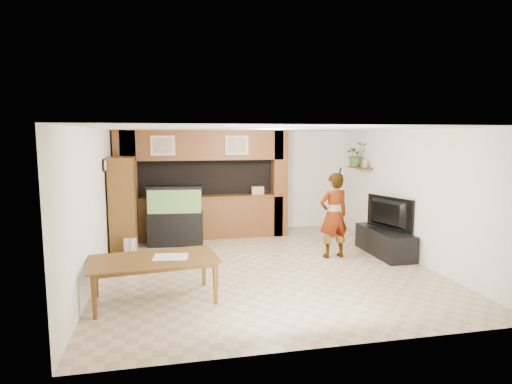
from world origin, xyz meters
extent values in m
plane|color=tan|center=(0.00, 0.00, 0.00)|extent=(6.50, 6.50, 0.00)
plane|color=white|center=(0.00, 0.00, 2.60)|extent=(6.50, 6.50, 0.00)
plane|color=white|center=(0.00, 3.25, 1.30)|extent=(6.00, 0.00, 6.00)
plane|color=white|center=(-3.00, 0.00, 1.30)|extent=(0.00, 6.50, 6.50)
plane|color=white|center=(3.00, 0.00, 1.30)|extent=(0.00, 6.50, 6.50)
cube|color=brown|center=(-0.90, 2.45, 0.50)|extent=(3.80, 0.35, 1.00)
cube|color=brown|center=(-0.90, 2.45, 1.02)|extent=(3.80, 0.43, 0.04)
cube|color=brown|center=(-0.90, 2.45, 2.25)|extent=(3.80, 0.35, 0.70)
cube|color=brown|center=(-2.70, 2.45, 1.30)|extent=(0.50, 0.35, 2.60)
cube|color=brown|center=(0.95, 2.45, 1.30)|extent=(0.35, 0.35, 2.60)
cube|color=black|center=(-0.90, 3.00, 1.45)|extent=(4.20, 0.45, 0.85)
cube|color=tan|center=(-1.85, 2.26, 2.25)|extent=(0.55, 0.03, 0.45)
cube|color=tan|center=(-1.85, 2.24, 2.25)|extent=(0.43, 0.01, 0.35)
cube|color=tan|center=(-0.15, 2.26, 2.25)|extent=(0.55, 0.03, 0.45)
cube|color=tan|center=(-0.15, 2.24, 2.25)|extent=(0.43, 0.01, 0.35)
cylinder|color=black|center=(-2.97, 1.00, 1.90)|extent=(0.04, 0.25, 0.25)
cylinder|color=white|center=(-2.94, 1.00, 1.90)|extent=(0.01, 0.21, 0.21)
cube|color=brown|center=(2.85, 1.95, 1.70)|extent=(0.25, 0.90, 0.04)
cube|color=brown|center=(-2.70, 1.58, 1.02)|extent=(0.51, 0.83, 2.03)
cylinder|color=#B2B2B7|center=(-2.51, 0.80, 0.25)|extent=(0.27, 0.27, 0.50)
cube|color=black|center=(-1.61, 1.95, 0.38)|extent=(1.22, 0.46, 0.76)
cube|color=#30794C|center=(-1.61, 1.95, 1.03)|extent=(1.17, 0.43, 0.53)
cube|color=black|center=(-1.61, 1.95, 1.33)|extent=(1.22, 0.46, 0.06)
cube|color=black|center=(2.65, 0.27, 0.26)|extent=(0.58, 1.59, 0.53)
imported|color=black|center=(2.65, 0.27, 0.87)|extent=(0.54, 1.17, 0.68)
cube|color=tan|center=(2.85, 1.71, 1.81)|extent=(0.05, 0.14, 0.18)
imported|color=#356026|center=(2.82, 2.13, 2.01)|extent=(0.53, 0.46, 0.58)
imported|color=tan|center=(1.52, 0.30, 0.87)|extent=(0.68, 0.50, 1.74)
cylinder|color=black|center=(1.57, 0.14, 1.78)|extent=(0.04, 0.10, 0.16)
imported|color=brown|center=(-2.00, -1.38, 0.33)|extent=(1.98, 1.26, 0.66)
cube|color=silver|center=(-1.76, -1.32, 0.66)|extent=(0.55, 0.43, 0.01)
cube|color=tan|center=(0.40, 2.45, 1.14)|extent=(0.30, 0.21, 0.19)
camera|label=1|loc=(-1.79, -7.72, 2.48)|focal=30.00mm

